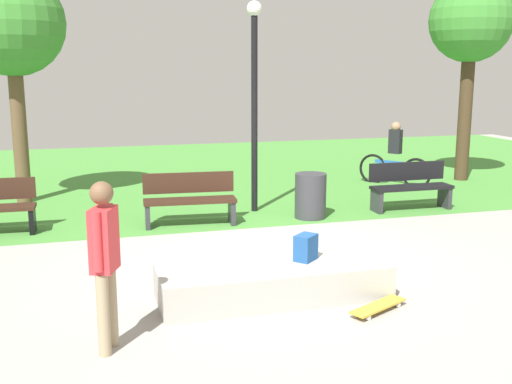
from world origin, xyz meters
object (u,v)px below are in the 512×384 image
park_bench_far_right (410,185)px  cyclist_on_bicycle (395,158)px  skateboard_by_ledge (378,306)px  backpack_on_ledge (306,247)px  concrete_ledge (273,281)px  skater_performing_trick (105,254)px  trash_bin (310,196)px  tree_slender_maple (471,24)px  tree_young_birch (12,26)px  lamp_post (254,85)px  park_bench_by_oak (190,198)px

park_bench_far_right → cyclist_on_bicycle: 2.60m
skateboard_by_ledge → backpack_on_ledge: bearing=125.3°
backpack_on_ledge → concrete_ledge: bearing=-31.8°
skater_performing_trick → cyclist_on_bicycle: skater_performing_trick is taller
park_bench_far_right → backpack_on_ledge: bearing=-133.5°
park_bench_far_right → trash_bin: park_bench_far_right is taller
park_bench_far_right → tree_slender_maple: (2.89, 2.58, 3.25)m
tree_young_birch → backpack_on_ledge: bearing=-59.9°
lamp_post → park_bench_far_right: bearing=-12.9°
tree_young_birch → park_bench_by_oak: bearing=-43.4°
skateboard_by_ledge → trash_bin: 4.51m
concrete_ledge → park_bench_far_right: 5.52m
trash_bin → cyclist_on_bicycle: bearing=39.7°
tree_slender_maple → tree_young_birch: (-10.19, 0.17, -0.21)m
backpack_on_ledge → cyclist_on_bicycle: 7.62m
tree_slender_maple → trash_bin: 6.59m
lamp_post → skateboard_by_ledge: bearing=-90.1°
park_bench_by_oak → tree_slender_maple: bearing=20.0°
park_bench_far_right → tree_slender_maple: 5.05m
trash_bin → park_bench_by_oak: bearing=177.6°
backpack_on_ledge → cyclist_on_bicycle: (4.50, 6.15, 0.06)m
skateboard_by_ledge → lamp_post: 5.73m
concrete_ledge → cyclist_on_bicycle: (4.94, 6.23, 0.43)m
skater_performing_trick → cyclist_on_bicycle: 9.93m
skater_performing_trick → tree_slender_maple: bearing=39.6°
concrete_ledge → skater_performing_trick: 2.30m
lamp_post → cyclist_on_bicycle: size_ratio=2.57×
trash_bin → cyclist_on_bicycle: cyclist_on_bicycle is taller
lamp_post → trash_bin: lamp_post is taller
skateboard_by_ledge → trash_bin: trash_bin is taller
cyclist_on_bicycle → concrete_ledge: bearing=-128.4°
skateboard_by_ledge → lamp_post: lamp_post is taller
backpack_on_ledge → cyclist_on_bicycle: bearing=-167.7°
skateboard_by_ledge → cyclist_on_bicycle: cyclist_on_bicycle is taller
tree_young_birch → cyclist_on_bicycle: 8.75m
tree_slender_maple → lamp_post: 6.29m
cyclist_on_bicycle → tree_slender_maple: bearing=4.8°
tree_slender_maple → park_bench_by_oak: bearing=-160.0°
park_bench_far_right → cyclist_on_bicycle: (0.96, 2.41, 0.15)m
backpack_on_ledge → skater_performing_trick: size_ratio=0.19×
lamp_post → concrete_ledge: bearing=-102.9°
backpack_on_ledge → park_bench_far_right: bearing=-174.9°
park_bench_far_right → cyclist_on_bicycle: bearing=68.4°
backpack_on_ledge → park_bench_far_right: (3.54, 3.74, -0.09)m
tree_slender_maple → lamp_post: size_ratio=1.23×
lamp_post → cyclist_on_bicycle: (3.91, 1.74, -1.77)m
lamp_post → trash_bin: 2.31m
trash_bin → skater_performing_trick: bearing=-129.9°
tree_slender_maple → tree_young_birch: tree_slender_maple is taller
backpack_on_ledge → lamp_post: (0.59, 4.42, 1.83)m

